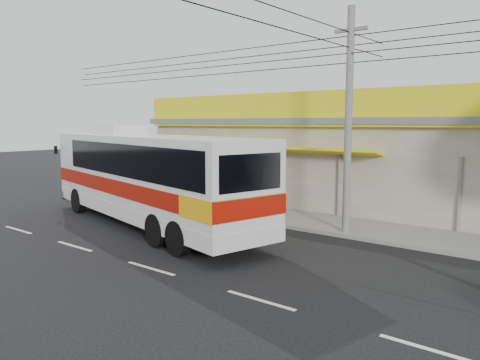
# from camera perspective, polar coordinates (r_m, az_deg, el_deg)

# --- Properties ---
(ground) EXTENTS (120.00, 120.00, 0.00)m
(ground) POSITION_cam_1_polar(r_m,az_deg,el_deg) (15.94, -3.92, -8.57)
(ground) COLOR black
(ground) RESTS_ON ground
(sidewalk) EXTENTS (30.00, 3.20, 0.15)m
(sidewalk) POSITION_cam_1_polar(r_m,az_deg,el_deg) (20.62, 7.44, -4.81)
(sidewalk) COLOR gray
(sidewalk) RESTS_ON ground
(lane_markings) EXTENTS (50.00, 0.12, 0.01)m
(lane_markings) POSITION_cam_1_polar(r_m,az_deg,el_deg) (14.28, -10.83, -10.56)
(lane_markings) COLOR silver
(lane_markings) RESTS_ON ground
(storefront_building) EXTENTS (22.60, 9.20, 5.70)m
(storefront_building) POSITION_cam_1_polar(r_m,az_deg,el_deg) (25.18, 14.05, 2.29)
(storefront_building) COLOR gray
(storefront_building) RESTS_ON ground
(coach_bus) EXTENTS (13.80, 5.93, 4.16)m
(coach_bus) POSITION_cam_1_polar(r_m,az_deg,el_deg) (19.37, -10.95, 0.80)
(coach_bus) COLOR silver
(coach_bus) RESTS_ON ground
(motorbike_red) EXTENTS (2.00, 1.30, 0.99)m
(motorbike_red) POSITION_cam_1_polar(r_m,az_deg,el_deg) (22.88, -0.25, -2.13)
(motorbike_red) COLOR maroon
(motorbike_red) RESTS_ON sidewalk
(motorbike_dark) EXTENTS (1.91, 0.79, 1.11)m
(motorbike_dark) POSITION_cam_1_polar(r_m,az_deg,el_deg) (26.49, -10.39, -0.86)
(motorbike_dark) COLOR black
(motorbike_dark) RESTS_ON sidewalk
(utility_pole) EXTENTS (34.00, 14.00, 8.46)m
(utility_pole) POSITION_cam_1_polar(r_m,az_deg,el_deg) (18.10, 13.32, 15.41)
(utility_pole) COLOR slate
(utility_pole) RESTS_ON ground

